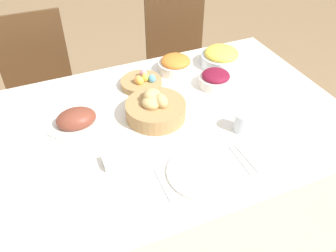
{
  "coord_description": "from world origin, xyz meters",
  "views": [
    {
      "loc": [
        -0.46,
        -1.14,
        1.74
      ],
      "look_at": [
        -0.0,
        -0.08,
        0.77
      ],
      "focal_mm": 38.0,
      "sensor_mm": 36.0,
      "label": 1
    }
  ],
  "objects": [
    {
      "name": "ham_platter",
      "position": [
        -0.35,
        0.13,
        0.76
      ],
      "size": [
        0.27,
        0.19,
        0.09
      ],
      "color": "silver",
      "rests_on": "dining_table"
    },
    {
      "name": "dinner_plate",
      "position": [
        0.03,
        -0.35,
        0.74
      ],
      "size": [
        0.28,
        0.28,
        0.01
      ],
      "color": "silver",
      "rests_on": "dining_table"
    },
    {
      "name": "chair_far_right",
      "position": [
        0.49,
        0.87,
        0.5
      ],
      "size": [
        0.46,
        0.46,
        0.93
      ],
      "rotation": [
        0.0,
        0.0,
        -0.1
      ],
      "color": "brown",
      "rests_on": "ground"
    },
    {
      "name": "fork",
      "position": [
        -0.14,
        -0.35,
        0.74
      ],
      "size": [
        0.01,
        0.17,
        0.0
      ],
      "rotation": [
        0.0,
        0.0,
        -0.03
      ],
      "color": "silver",
      "rests_on": "dining_table"
    },
    {
      "name": "ground_plane",
      "position": [
        0.0,
        0.0,
        0.0
      ],
      "size": [
        12.0,
        12.0,
        0.0
      ],
      "primitive_type": "plane",
      "color": "#937551"
    },
    {
      "name": "carrot_bowl",
      "position": [
        0.23,
        0.37,
        0.78
      ],
      "size": [
        0.18,
        0.18,
        0.09
      ],
      "color": "silver",
      "rests_on": "dining_table"
    },
    {
      "name": "egg_basket",
      "position": [
        0.02,
        0.3,
        0.76
      ],
      "size": [
        0.21,
        0.21,
        0.08
      ],
      "color": "#AD8451",
      "rests_on": "dining_table"
    },
    {
      "name": "spoon",
      "position": [
        0.22,
        -0.35,
        0.74
      ],
      "size": [
        0.01,
        0.17,
        0.0
      ],
      "rotation": [
        0.0,
        0.0,
        0.03
      ],
      "color": "silver",
      "rests_on": "dining_table"
    },
    {
      "name": "butter_dish",
      "position": [
        -0.26,
        -0.17,
        0.75
      ],
      "size": [
        0.11,
        0.07,
        0.03
      ],
      "color": "silver",
      "rests_on": "dining_table"
    },
    {
      "name": "knife",
      "position": [
        0.19,
        -0.35,
        0.74
      ],
      "size": [
        0.01,
        0.17,
        0.0
      ],
      "rotation": [
        0.0,
        0.0,
        -0.03
      ],
      "color": "silver",
      "rests_on": "dining_table"
    },
    {
      "name": "beet_salad_bowl",
      "position": [
        0.36,
        0.16,
        0.77
      ],
      "size": [
        0.17,
        0.17,
        0.08
      ],
      "color": "silver",
      "rests_on": "dining_table"
    },
    {
      "name": "bread_basket",
      "position": [
        -0.01,
        0.05,
        0.78
      ],
      "size": [
        0.27,
        0.27,
        0.13
      ],
      "color": "#AD8451",
      "rests_on": "dining_table"
    },
    {
      "name": "chair_far_left",
      "position": [
        -0.46,
        0.87,
        0.5
      ],
      "size": [
        0.43,
        0.43,
        0.93
      ],
      "rotation": [
        0.0,
        0.0,
        -0.02
      ],
      "color": "brown",
      "rests_on": "ground"
    },
    {
      "name": "pineapple_bowl",
      "position": [
        0.49,
        0.33,
        0.78
      ],
      "size": [
        0.22,
        0.22,
        0.11
      ],
      "color": "silver",
      "rests_on": "dining_table"
    },
    {
      "name": "drinking_cup",
      "position": [
        0.3,
        -0.19,
        0.78
      ],
      "size": [
        0.07,
        0.07,
        0.09
      ],
      "color": "silver",
      "rests_on": "dining_table"
    },
    {
      "name": "dining_table",
      "position": [
        0.0,
        0.0,
        0.37
      ],
      "size": [
        1.69,
        1.09,
        0.73
      ],
      "color": "white",
      "rests_on": "ground"
    }
  ]
}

